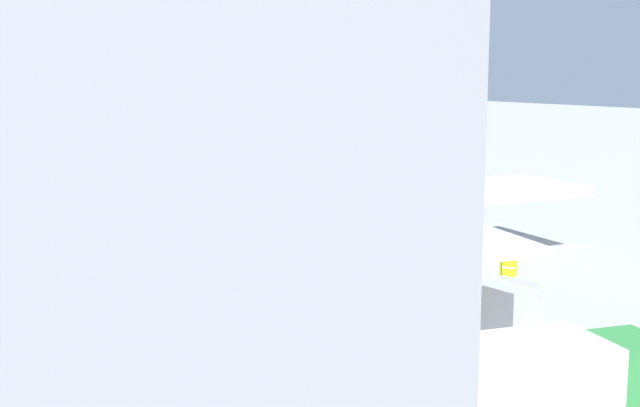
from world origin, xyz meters
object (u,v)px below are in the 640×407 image
object	(u,v)px
airliner_foreground	(203,188)
service_truck_catering	(548,391)
cargo_container_mid	(178,295)
crew_marshaller	(508,272)
service_truck_fuel	(299,312)
airliner_mid_apron	(35,127)
cargo_container_near	(511,314)
airliner_far_taxiway	(68,110)

from	to	relation	value
airliner_foreground	service_truck_catering	xyz separation A→B (m)	(-2.08, -20.37, -1.89)
cargo_container_mid	crew_marshaller	bearing A→B (deg)	-22.76
service_truck_fuel	cargo_container_mid	distance (m)	5.21
airliner_mid_apron	service_truck_fuel	xyz separation A→B (m)	(-8.80, -55.92, -1.93)
cargo_container_mid	crew_marshaller	xyz separation A→B (m)	(10.98, -4.60, 0.17)
cargo_container_near	cargo_container_mid	distance (m)	10.97
airliner_far_taxiway	airliner_mid_apron	bearing A→B (deg)	-112.42
service_truck_fuel	crew_marshaller	distance (m)	9.34
airliner_mid_apron	airliner_foreground	bearing A→B (deg)	-97.90
airliner_mid_apron	cargo_container_mid	world-z (taller)	airliner_mid_apron
airliner_far_taxiway	airliner_foreground	bearing A→B (deg)	-104.75
service_truck_catering	airliner_far_taxiway	bearing A→B (deg)	76.98
airliner_far_taxiway	service_truck_catering	size ratio (longest dim) A/B	4.60
service_truck_catering	cargo_container_mid	bearing A→B (deg)	98.86
crew_marshaller	service_truck_catering	bearing A→B (deg)	-133.14
service_truck_fuel	airliner_mid_apron	bearing A→B (deg)	81.05
airliner_mid_apron	service_truck_fuel	world-z (taller)	airliner_mid_apron
airliner_foreground	airliner_mid_apron	distance (m)	45.03
airliner_mid_apron	cargo_container_mid	xyz separation A→B (m)	(-10.45, -50.98, -2.23)
service_truck_catering	crew_marshaller	world-z (taller)	service_truck_catering
airliner_far_taxiway	cargo_container_near	world-z (taller)	airliner_far_taxiway
cargo_container_mid	service_truck_catering	bearing A→B (deg)	-81.14
airliner_foreground	airliner_far_taxiway	bearing A→B (deg)	75.25
airliner_mid_apron	airliner_far_taxiway	xyz separation A→B (m)	(15.36, 37.24, -0.60)
service_truck_catering	cargo_container_mid	world-z (taller)	service_truck_catering
airliner_foreground	airliner_mid_apron	world-z (taller)	airliner_foreground
cargo_container_near	crew_marshaller	xyz separation A→B (m)	(3.65, 3.55, 0.11)
airliner_mid_apron	crew_marshaller	xyz separation A→B (m)	(0.53, -55.58, -2.06)
service_truck_catering	cargo_container_near	distance (m)	7.80
airliner_far_taxiway	service_truck_fuel	bearing A→B (deg)	-104.54
service_truck_fuel	crew_marshaller	bearing A→B (deg)	2.05
cargo_container_near	airliner_foreground	bearing A→B (deg)	101.91
airliner_far_taxiway	service_truck_fuel	xyz separation A→B (m)	(-24.17, -93.16, -1.33)
cargo_container_near	crew_marshaller	size ratio (longest dim) A/B	1.12
airliner_foreground	cargo_container_mid	size ratio (longest dim) A/B	17.65
service_truck_catering	airliner_mid_apron	bearing A→B (deg)	82.75
service_truck_catering	crew_marshaller	bearing A→B (deg)	46.86
airliner_mid_apron	service_truck_fuel	distance (m)	56.64
airliner_far_taxiway	crew_marshaller	xyz separation A→B (m)	(-14.84, -92.83, -1.46)
airliner_far_taxiway	crew_marshaller	size ratio (longest dim) A/B	16.09
airliner_far_taxiway	cargo_container_near	distance (m)	98.15
cargo_container_near	cargo_container_mid	size ratio (longest dim) A/B	0.86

